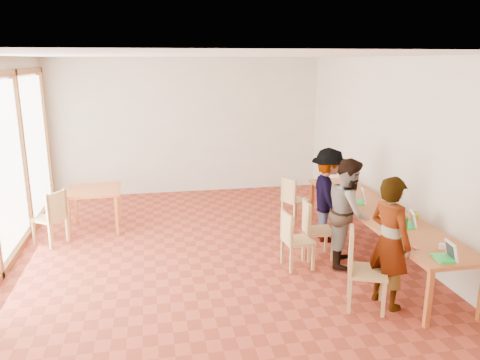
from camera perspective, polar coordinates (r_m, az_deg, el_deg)
The scene contains 24 objects.
ground at distance 7.13m, azimuth -3.48°, elevation -9.96°, with size 8.00×8.00×0.00m, color #A03B26.
wall_back at distance 10.58m, azimuth -6.45°, elevation 6.50°, with size 6.00×0.10×3.00m, color beige.
wall_front at distance 2.95m, azimuth 6.60°, elevation -14.91°, with size 6.00×0.10×3.00m, color beige.
wall_right at distance 7.63m, azimuth 19.32°, elevation 2.70°, with size 0.10×8.00×3.00m, color beige.
ceiling at distance 6.50m, azimuth -3.90°, elevation 15.08°, with size 6.00×8.00×0.04m, color white.
communal_table at distance 7.36m, azimuth 16.44°, elevation -3.90°, with size 0.80×4.00×0.75m.
side_table at distance 8.62m, azimuth -17.37°, elevation -1.54°, with size 0.90×0.90×0.75m.
chair_near at distance 5.88m, azimuth 14.29°, elevation -9.52°, with size 0.60×0.60×0.52m.
chair_mid at distance 6.79m, azimuth 6.40°, elevation -6.56°, with size 0.44×0.44×0.45m.
chair_far at distance 7.17m, azimuth 8.82°, elevation -5.25°, with size 0.45×0.45×0.48m.
chair_empty at distance 8.69m, azimuth 6.37°, elevation -1.86°, with size 0.52×0.52×0.45m.
chair_spare at distance 8.16m, azimuth -21.82°, elevation -3.64°, with size 0.59×0.59×0.48m.
person_near at distance 5.94m, azimuth 17.78°, elevation -7.25°, with size 0.60×0.39×1.64m, color gray.
person_mid at distance 7.00m, azimuth 13.12°, elevation -3.84°, with size 0.77×0.60×1.59m, color gray.
person_far at distance 7.84m, azimuth 10.66°, elevation -1.83°, with size 1.01×0.58×1.56m, color gray.
laptop_near at distance 5.84m, azimuth 23.91°, elevation -8.30°, with size 0.25×0.28×0.21m.
laptop_mid at distance 6.76m, azimuth 19.94°, elevation -4.87°, with size 0.29×0.31×0.22m.
laptop_far at distance 7.62m, azimuth 14.46°, elevation -2.28°, with size 0.31×0.32×0.22m.
yellow_mug at distance 7.09m, azimuth 20.46°, elevation -4.09°, with size 0.13×0.13×0.10m, color yellow.
green_bottle at distance 6.29m, azimuth 19.44°, elevation -5.49°, with size 0.07×0.07×0.28m, color #146E2B.
clear_glass at distance 6.82m, azimuth 16.96°, elevation -4.58°, with size 0.07×0.07×0.09m, color silver.
condiment_cup at distance 6.15m, azimuth 23.43°, elevation -7.43°, with size 0.08×0.08×0.06m, color white.
pink_phone at distance 6.04m, azimuth 20.60°, elevation -7.77°, with size 0.05×0.10×0.01m, color #CF4255.
black_pouch at distance 8.47m, azimuth 10.11°, elevation -0.49°, with size 0.16×0.26×0.09m, color black.
Camera 1 is at (-0.81, -6.45, 2.94)m, focal length 35.00 mm.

